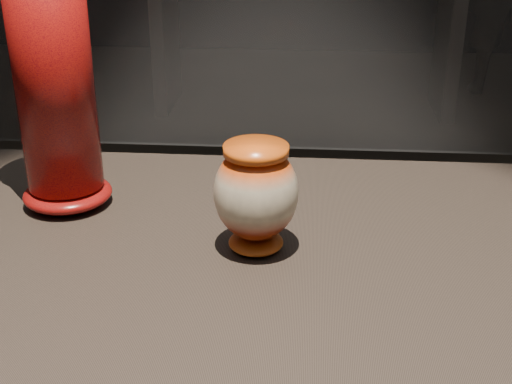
# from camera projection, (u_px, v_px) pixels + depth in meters

# --- Properties ---
(main_vase) EXTENTS (0.15, 0.15, 0.15)m
(main_vase) POSITION_uv_depth(u_px,v_px,m) (256.00, 194.00, 0.96)
(main_vase) COLOR maroon
(main_vase) RESTS_ON display_plinth
(tall_vase) EXTENTS (0.16, 0.16, 0.44)m
(tall_vase) POSITION_uv_depth(u_px,v_px,m) (53.00, 73.00, 1.04)
(tall_vase) COLOR #A3150A
(tall_vase) RESTS_ON display_plinth
(back_shelf) EXTENTS (2.00, 0.60, 0.90)m
(back_shelf) POSITION_uv_depth(u_px,v_px,m) (306.00, 4.00, 4.20)
(back_shelf) COLOR black
(back_shelf) RESTS_ON ground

